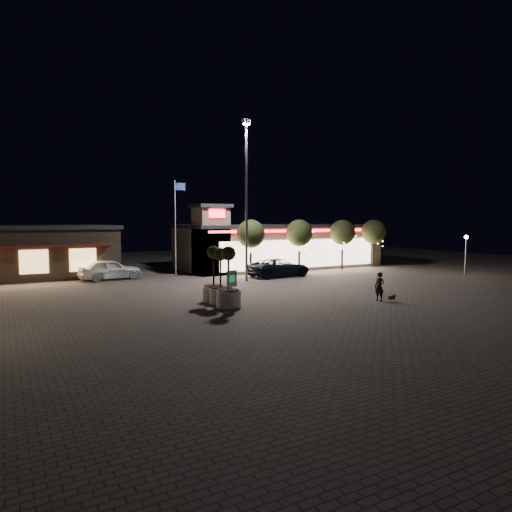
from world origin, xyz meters
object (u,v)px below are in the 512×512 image
planter_mid (229,288)px  pedestrian (380,287)px  pickup_truck (279,267)px  planter_left (214,284)px  white_sedan (110,269)px  valet_sign (232,282)px

planter_mid → pedestrian: bearing=-17.7°
pickup_truck → planter_mid: bearing=134.1°
pickup_truck → planter_left: (-9.51, -8.07, 0.24)m
white_sedan → planter_left: (3.28, -12.89, 0.18)m
planter_left → planter_mid: (0.02, -1.97, 0.02)m
white_sedan → planter_mid: (3.30, -14.87, 0.21)m
pickup_truck → planter_mid: 13.82m
pedestrian → valet_sign: 8.83m
white_sedan → planter_left: 13.30m
white_sedan → planter_left: size_ratio=1.48×
white_sedan → planter_left: planter_left is taller
planter_mid → valet_sign: 0.61m
pickup_truck → valet_sign: size_ratio=2.67×
valet_sign → planter_left: bearing=89.8°
white_sedan → valet_sign: 15.68m
pickup_truck → pedestrian: (-1.00, -12.76, 0.09)m
pedestrian → valet_sign: size_ratio=0.83×
planter_left → planter_mid: bearing=-89.3°
pedestrian → valet_sign: valet_sign is taller
planter_left → valet_sign: 2.47m
pickup_truck → planter_left: 12.48m
white_sedan → planter_mid: planter_mid is taller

